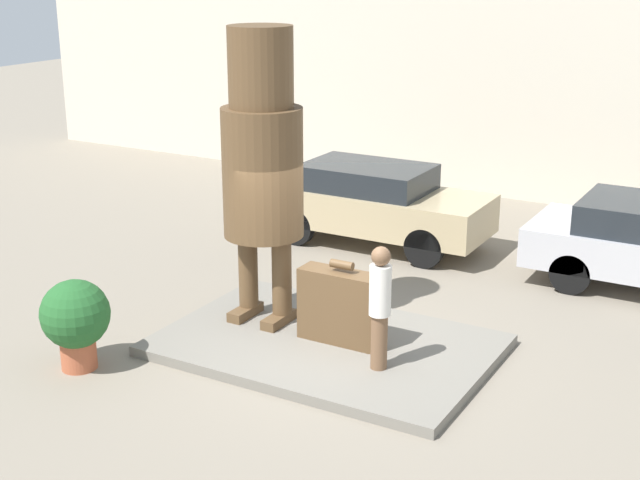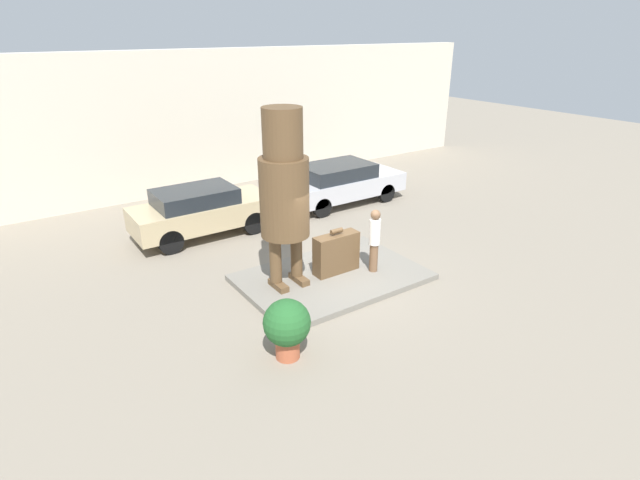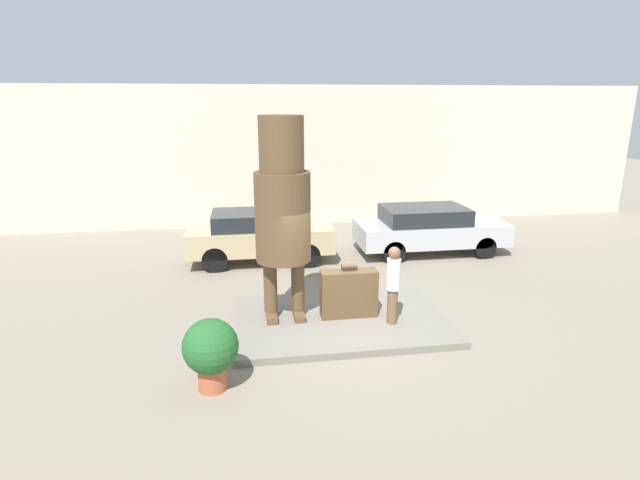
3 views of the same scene
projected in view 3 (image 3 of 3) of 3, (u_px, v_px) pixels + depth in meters
ground_plane at (341, 324)px, 10.79m from camera, size 60.00×60.00×0.00m
pedestal at (341, 321)px, 10.77m from camera, size 4.53×3.05×0.14m
building_backdrop at (294, 156)px, 19.04m from camera, size 28.00×0.60×5.22m
statue_figure at (283, 204)px, 10.15m from camera, size 1.15×1.15×4.25m
giant_suitcase at (349, 293)px, 10.72m from camera, size 1.21×0.39×1.19m
tourist at (393, 282)px, 10.26m from camera, size 0.28×0.28×1.67m
parked_car_tan at (259, 235)px, 14.75m from camera, size 4.24×1.72×1.53m
parked_car_silver at (429, 228)px, 15.64m from camera, size 4.62×1.90×1.48m
planter_pot at (211, 350)px, 8.17m from camera, size 0.92×0.92×1.24m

